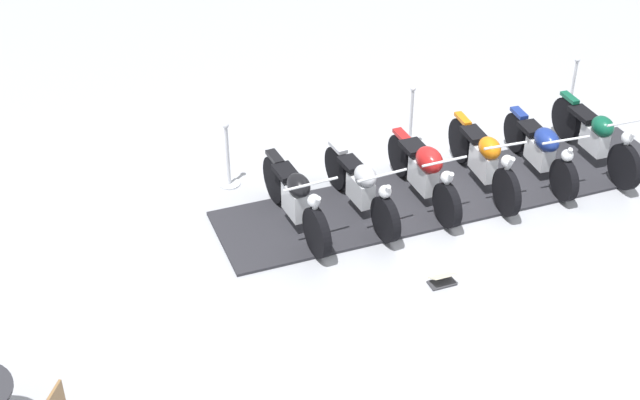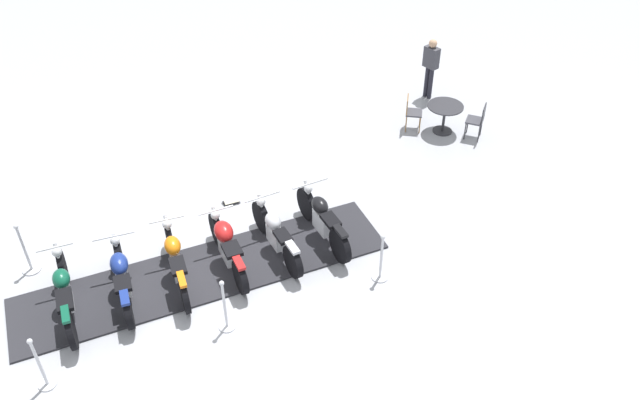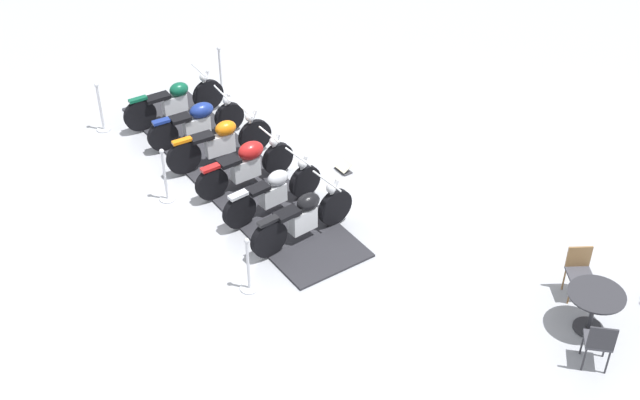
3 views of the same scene
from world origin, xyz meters
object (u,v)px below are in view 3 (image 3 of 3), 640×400
motorcycle_navy (198,121)px  motorcycle_forest (175,100)px  stanchion_left_mid (166,183)px  stanchion_right_rear (221,79)px  cafe_table (595,302)px  motorcycle_black (304,217)px  cafe_chair_near_table (579,269)px  stanchion_left_rear (101,114)px  info_placard (343,168)px  motorcycle_maroon (247,163)px  cafe_chair_across_table (599,341)px  stanchion_left_front (249,273)px  motorcycle_chrome (274,191)px  motorcycle_copper (221,141)px

motorcycle_navy → motorcycle_forest: (-0.24, -0.97, 0.02)m
stanchion_left_mid → motorcycle_forest: bearing=-135.2°
stanchion_right_rear → cafe_table: bearing=81.4°
motorcycle_black → stanchion_left_mid: bearing=116.9°
motorcycle_navy → stanchion_right_rear: bearing=52.1°
stanchion_left_mid → cafe_chair_near_table: bearing=110.6°
stanchion_left_rear → info_placard: size_ratio=2.87×
motorcycle_navy → stanchion_left_rear: (1.04, -1.88, -0.09)m
motorcycle_maroon → cafe_table: 6.85m
cafe_chair_near_table → cafe_chair_across_table: (1.30, 0.98, 0.01)m
stanchion_left_front → motorcycle_black: bearing=-173.6°
cafe_table → motorcycle_navy: bearing=-88.3°
stanchion_left_mid → stanchion_left_rear: bearing=-104.6°
motorcycle_chrome → cafe_chair_near_table: motorcycle_chrome is taller
stanchion_left_front → stanchion_left_rear: bearing=-104.6°
motorcycle_forest → cafe_chair_near_table: size_ratio=2.50×
stanchion_left_mid → cafe_chair_near_table: size_ratio=1.27×
motorcycle_chrome → motorcycle_navy: (-0.76, -2.88, 0.01)m
stanchion_left_mid → stanchion_right_rear: 4.20m
motorcycle_copper → motorcycle_navy: size_ratio=1.06×
motorcycle_forest → cafe_chair_across_table: (0.68, 10.11, 0.03)m
motorcycle_copper → motorcycle_forest: bearing=94.0°
motorcycle_black → motorcycle_chrome: size_ratio=1.01×
info_placard → stanchion_right_rear: bearing=-174.1°
motorcycle_forest → motorcycle_chrome: bearing=-88.1°
motorcycle_copper → cafe_chair_across_table: 8.19m
stanchion_right_rear → info_placard: bearing=81.2°
stanchion_left_front → cafe_table: bearing=121.1°
stanchion_right_rear → motorcycle_chrome: bearing=58.0°
motorcycle_copper → motorcycle_navy: motorcycle_copper is taller
motorcycle_maroon → stanchion_left_rear: size_ratio=1.86×
info_placard → stanchion_left_front: bearing=-59.9°
cafe_chair_across_table → stanchion_left_rear: bearing=62.2°
motorcycle_black → motorcycle_forest: size_ratio=0.96×
motorcycle_forest → motorcycle_copper: bearing=-87.9°
stanchion_right_rear → cafe_chair_near_table: bearing=84.5°
motorcycle_maroon → motorcycle_black: bearing=-91.3°
motorcycle_copper → cafe_chair_near_table: size_ratio=2.44×
motorcycle_chrome → info_placard: bearing=6.9°
stanchion_right_rear → cafe_table: 9.99m
stanchion_right_rear → info_placard: 4.21m
stanchion_left_front → cafe_table: size_ratio=1.21×
motorcycle_copper → cafe_table: motorcycle_copper is taller
stanchion_left_front → cafe_chair_across_table: bearing=112.6°
motorcycle_forest → stanchion_left_rear: stanchion_left_rear is taller
cafe_chair_near_table → cafe_table: bearing=0.0°
motorcycle_forest → cafe_chair_across_table: 10.14m
cafe_chair_across_table → motorcycle_black: bearing=65.3°
motorcycle_copper → stanchion_left_mid: (1.55, 0.11, -0.14)m
stanchion_right_rear → info_placard: stanchion_right_rear is taller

